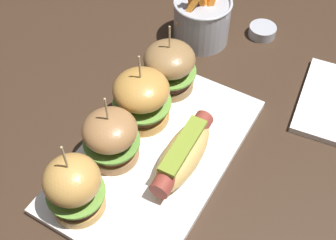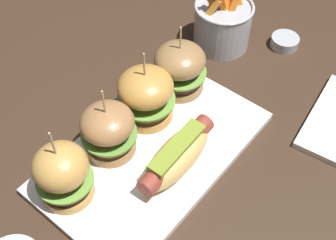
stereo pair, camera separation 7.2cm
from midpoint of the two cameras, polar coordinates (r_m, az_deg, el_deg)
The scene contains 9 objects.
ground_plane at distance 0.74m, azimuth 0.87°, elevation -4.63°, with size 3.00×3.00×0.00m, color #382619.
platter_main at distance 0.73m, azimuth 0.88°, elevation -4.31°, with size 0.39×0.23×0.01m, color white.
hot_dog at distance 0.69m, azimuth 4.31°, elevation -4.61°, with size 0.16×0.06×0.05m.
slider_far_left at distance 0.65m, azimuth -10.48°, elevation -7.08°, with size 0.09×0.09×0.15m.
slider_center_left at distance 0.70m, azimuth -4.87°, elevation -1.51°, with size 0.09×0.09×0.14m.
slider_center_right at distance 0.74m, azimuth -0.13°, elevation 3.12°, with size 0.10×0.10×0.14m.
slider_far_right at distance 0.79m, azimuth 4.14°, elevation 6.68°, with size 0.10×0.10×0.14m.
fries_bucket at distance 0.91m, azimuth 9.39°, elevation 12.14°, with size 0.12×0.12×0.15m.
sauce_ramekin at distance 0.96m, azimuth 17.07°, elevation 9.64°, with size 0.06×0.06×0.02m.
Camera 2 is at (-0.32, -0.29, 0.61)m, focal length 46.83 mm.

